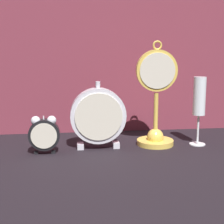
# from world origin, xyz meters

# --- Properties ---
(ground_plane) EXTENTS (4.00, 4.00, 0.00)m
(ground_plane) POSITION_xyz_m (0.00, 0.00, 0.00)
(ground_plane) COLOR black
(fabric_backdrop_drape) EXTENTS (1.36, 0.01, 0.74)m
(fabric_backdrop_drape) POSITION_xyz_m (0.00, 0.33, 0.37)
(fabric_backdrop_drape) COLOR brown
(fabric_backdrop_drape) RESTS_ON ground_plane
(pocket_watch_on_stand) EXTENTS (0.13, 0.12, 0.33)m
(pocket_watch_on_stand) POSITION_xyz_m (0.15, 0.12, 0.13)
(pocket_watch_on_stand) COLOR gold
(pocket_watch_on_stand) RESTS_ON ground_plane
(alarm_clock_twin_bell) EXTENTS (0.09, 0.03, 0.11)m
(alarm_clock_twin_bell) POSITION_xyz_m (-0.20, 0.07, 0.06)
(alarm_clock_twin_bell) COLOR black
(alarm_clock_twin_bell) RESTS_ON ground_plane
(mantel_clock_silver) EXTENTS (0.17, 0.04, 0.21)m
(mantel_clock_silver) POSITION_xyz_m (-0.04, 0.11, 0.10)
(mantel_clock_silver) COLOR silver
(mantel_clock_silver) RESTS_ON ground_plane
(champagne_flute) EXTENTS (0.05, 0.05, 0.22)m
(champagne_flute) POSITION_xyz_m (0.28, 0.11, 0.14)
(champagne_flute) COLOR silver
(champagne_flute) RESTS_ON ground_plane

